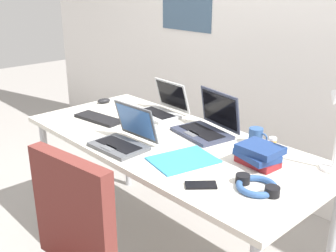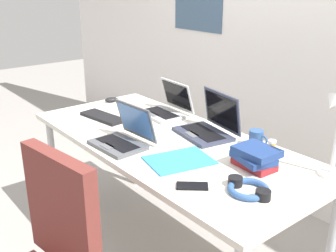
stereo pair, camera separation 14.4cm
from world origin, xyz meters
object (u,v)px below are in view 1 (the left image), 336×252
object	(u,v)px
laptop_mid_desk	(124,138)
laptop_by_keyboard	(162,108)
headphones	(257,186)
laptop_center	(207,126)
cell_phone	(201,185)
computer_mouse	(104,101)
external_keyboard	(98,118)
paper_folder_front_left	(183,160)
coffee_mug	(256,136)
pill_bottle	(272,144)
desk_lamp	(335,132)
book_stack	(258,155)

from	to	relation	value
laptop_mid_desk	laptop_by_keyboard	bearing A→B (deg)	117.08
laptop_by_keyboard	headphones	size ratio (longest dim) A/B	1.44
laptop_center	cell_phone	xyz separation A→B (m)	(0.40, -0.49, -0.04)
computer_mouse	cell_phone	bearing A→B (deg)	-1.81
external_keyboard	cell_phone	size ratio (longest dim) A/B	2.43
laptop_center	paper_folder_front_left	xyz separation A→B (m)	(0.17, -0.36, -0.04)
coffee_mug	pill_bottle	bearing A→B (deg)	-13.33
laptop_center	headphones	distance (m)	0.67
desk_lamp	pill_bottle	bearing A→B (deg)	179.36
laptop_by_keyboard	paper_folder_front_left	size ratio (longest dim) A/B	1.00
laptop_mid_desk	desk_lamp	bearing A→B (deg)	29.77
laptop_center	cell_phone	bearing A→B (deg)	-50.42
laptop_mid_desk	cell_phone	xyz separation A→B (m)	(0.58, -0.02, -0.04)
laptop_center	book_stack	distance (m)	0.46
laptop_by_keyboard	laptop_center	xyz separation A→B (m)	(0.43, -0.03, 0.00)
desk_lamp	laptop_center	size ratio (longest dim) A/B	1.10
paper_folder_front_left	laptop_by_keyboard	bearing A→B (deg)	146.56
laptop_mid_desk	coffee_mug	xyz separation A→B (m)	(0.46, 0.54, 0.00)
laptop_center	cell_phone	distance (m)	0.63
cell_phone	paper_folder_front_left	size ratio (longest dim) A/B	0.44
laptop_center	coffee_mug	distance (m)	0.29
headphones	cell_phone	bearing A→B (deg)	-139.43
book_stack	computer_mouse	bearing A→B (deg)	178.49
laptop_by_keyboard	laptop_mid_desk	bearing A→B (deg)	-62.92
desk_lamp	laptop_mid_desk	bearing A→B (deg)	-150.23
desk_lamp	laptop_by_keyboard	distance (m)	1.16
cell_phone	pill_bottle	bearing A→B (deg)	131.12
desk_lamp	computer_mouse	distance (m)	1.64
desk_lamp	coffee_mug	bearing A→B (deg)	175.76
headphones	coffee_mug	xyz separation A→B (m)	(-0.30, 0.41, 0.03)
headphones	pill_bottle	xyz separation A→B (m)	(-0.18, 0.38, 0.03)
coffee_mug	laptop_mid_desk	bearing A→B (deg)	-130.11
laptop_mid_desk	headphones	size ratio (longest dim) A/B	1.42
computer_mouse	book_stack	xyz separation A→B (m)	(1.35, -0.04, 0.04)
headphones	coffee_mug	distance (m)	0.51
laptop_by_keyboard	book_stack	world-z (taller)	laptop_by_keyboard
laptop_by_keyboard	paper_folder_front_left	world-z (taller)	laptop_by_keyboard
external_keyboard	cell_phone	xyz separation A→B (m)	(1.03, -0.16, -0.01)
laptop_by_keyboard	external_keyboard	size ratio (longest dim) A/B	0.93
external_keyboard	cell_phone	bearing A→B (deg)	-17.08
pill_bottle	paper_folder_front_left	world-z (taller)	pill_bottle
book_stack	paper_folder_front_left	distance (m)	0.36
external_keyboard	coffee_mug	size ratio (longest dim) A/B	2.92
desk_lamp	headphones	distance (m)	0.44
desk_lamp	cell_phone	xyz separation A→B (m)	(-0.31, -0.53, -0.19)
laptop_center	headphones	world-z (taller)	laptop_center
pill_bottle	coffee_mug	world-z (taller)	coffee_mug
pill_bottle	headphones	bearing A→B (deg)	-64.84
external_keyboard	headphones	world-z (taller)	headphones
laptop_center	book_stack	bearing A→B (deg)	-16.24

